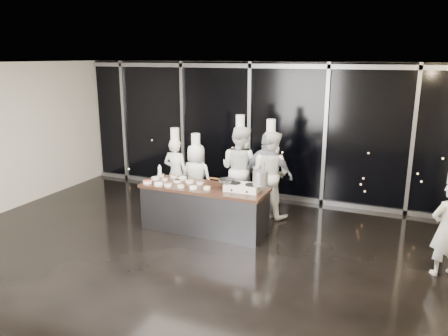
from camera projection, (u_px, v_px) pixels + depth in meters
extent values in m
plane|color=black|center=(183.00, 248.00, 7.79)|extent=(9.00, 9.00, 0.00)
cube|color=beige|center=(251.00, 130.00, 10.50)|extent=(9.00, 0.02, 3.20)
cube|color=beige|center=(8.00, 237.00, 4.28)|extent=(9.00, 0.02, 3.20)
cube|color=silver|center=(178.00, 64.00, 6.99)|extent=(9.00, 7.00, 0.02)
cube|color=black|center=(250.00, 130.00, 10.45)|extent=(8.90, 0.04, 3.18)
cube|color=gray|center=(250.00, 66.00, 10.03)|extent=(8.90, 0.08, 0.10)
cube|color=gray|center=(248.00, 192.00, 10.79)|extent=(8.90, 0.08, 0.10)
cube|color=gray|center=(124.00, 122.00, 11.78)|extent=(0.08, 0.08, 3.20)
cube|color=gray|center=(183.00, 126.00, 11.09)|extent=(0.08, 0.08, 3.20)
cube|color=gray|center=(249.00, 130.00, 10.40)|extent=(0.08, 0.08, 3.20)
cube|color=gray|center=(325.00, 136.00, 9.72)|extent=(0.08, 0.08, 3.20)
cube|color=gray|center=(413.00, 142.00, 9.03)|extent=(0.08, 0.08, 3.20)
cube|color=#3B3A40|center=(204.00, 210.00, 8.48)|extent=(2.40, 0.80, 0.84)
cube|color=#40251B|center=(204.00, 188.00, 8.37)|extent=(2.46, 0.86, 0.06)
cube|color=silver|center=(243.00, 187.00, 8.08)|extent=(0.65, 0.41, 0.12)
cylinder|color=black|center=(235.00, 183.00, 8.12)|extent=(0.22, 0.22, 0.02)
cylinder|color=black|center=(251.00, 185.00, 8.01)|extent=(0.22, 0.22, 0.02)
cylinder|color=black|center=(231.00, 190.00, 7.95)|extent=(0.04, 0.02, 0.04)
cylinder|color=black|center=(247.00, 192.00, 7.85)|extent=(0.04, 0.02, 0.04)
cylinder|color=slate|center=(227.00, 180.00, 8.17)|extent=(0.30, 0.30, 0.05)
cube|color=#4C2B14|center=(214.00, 178.00, 8.26)|extent=(0.22, 0.04, 0.02)
cylinder|color=#A9A9AB|center=(260.00, 178.00, 7.90)|extent=(0.28, 0.28, 0.28)
cylinder|color=white|center=(147.00, 182.00, 8.56)|extent=(0.17, 0.17, 0.04)
cylinder|color=#E74326|center=(147.00, 181.00, 8.56)|extent=(0.14, 0.14, 0.01)
cylinder|color=white|center=(155.00, 178.00, 8.82)|extent=(0.16, 0.16, 0.04)
cylinder|color=#BCB284|center=(155.00, 177.00, 8.82)|extent=(0.13, 0.13, 0.01)
cylinder|color=white|center=(161.00, 175.00, 9.03)|extent=(0.14, 0.14, 0.04)
cylinder|color=black|center=(161.00, 175.00, 9.03)|extent=(0.11, 0.11, 0.01)
cylinder|color=white|center=(159.00, 184.00, 8.42)|extent=(0.17, 0.17, 0.04)
cylinder|color=white|center=(159.00, 183.00, 8.42)|extent=(0.14, 0.14, 0.01)
cylinder|color=white|center=(165.00, 179.00, 8.73)|extent=(0.11, 0.11, 0.04)
cylinder|color=tan|center=(165.00, 179.00, 8.73)|extent=(0.09, 0.09, 0.01)
cylinder|color=white|center=(174.00, 177.00, 8.95)|extent=(0.14, 0.14, 0.04)
cylinder|color=olive|center=(174.00, 176.00, 8.94)|extent=(0.12, 0.12, 0.01)
cylinder|color=white|center=(168.00, 185.00, 8.38)|extent=(0.15, 0.15, 0.04)
cylinder|color=#BB6E4D|center=(168.00, 184.00, 8.37)|extent=(0.12, 0.12, 0.01)
cylinder|color=white|center=(177.00, 181.00, 8.63)|extent=(0.16, 0.16, 0.04)
cylinder|color=black|center=(177.00, 180.00, 8.63)|extent=(0.13, 0.13, 0.01)
cylinder|color=white|center=(183.00, 178.00, 8.81)|extent=(0.17, 0.17, 0.04)
cylinder|color=white|center=(182.00, 178.00, 8.81)|extent=(0.14, 0.14, 0.01)
cylinder|color=white|center=(181.00, 186.00, 8.29)|extent=(0.13, 0.13, 0.04)
cylinder|color=tan|center=(181.00, 185.00, 8.29)|extent=(0.11, 0.11, 0.01)
cylinder|color=white|center=(190.00, 182.00, 8.59)|extent=(0.16, 0.16, 0.04)
cylinder|color=tan|center=(190.00, 181.00, 8.59)|extent=(0.13, 0.13, 0.01)
cylinder|color=white|center=(193.00, 188.00, 8.20)|extent=(0.15, 0.15, 0.04)
cylinder|color=#EEF2C1|center=(193.00, 187.00, 8.19)|extent=(0.12, 0.12, 0.01)
cylinder|color=white|center=(200.00, 183.00, 8.49)|extent=(0.13, 0.13, 0.04)
cylinder|color=#9B5746|center=(200.00, 182.00, 8.49)|extent=(0.11, 0.11, 0.01)
cylinder|color=white|center=(207.00, 188.00, 8.18)|extent=(0.13, 0.13, 0.04)
cylinder|color=#FFDC54|center=(207.00, 187.00, 8.17)|extent=(0.11, 0.11, 0.01)
cylinder|color=white|center=(160.00, 172.00, 9.00)|extent=(0.07, 0.07, 0.20)
cone|color=white|center=(160.00, 166.00, 8.97)|extent=(0.06, 0.06, 0.07)
imported|color=white|center=(176.00, 174.00, 9.67)|extent=(0.58, 0.38, 1.58)
cylinder|color=white|center=(175.00, 134.00, 9.45)|extent=(0.19, 0.19, 0.26)
imported|color=white|center=(196.00, 178.00, 9.51)|extent=(0.75, 0.51, 1.49)
cylinder|color=white|center=(196.00, 140.00, 9.30)|extent=(0.20, 0.20, 0.26)
imported|color=white|center=(240.00, 169.00, 9.46)|extent=(1.06, 0.92, 1.89)
cylinder|color=white|center=(240.00, 121.00, 9.20)|extent=(0.23, 0.23, 0.26)
imported|color=#15223C|center=(268.00, 175.00, 9.10)|extent=(1.06, 0.44, 1.81)
imported|color=white|center=(270.00, 174.00, 9.16)|extent=(1.04, 0.90, 1.84)
cylinder|color=white|center=(271.00, 126.00, 8.90)|extent=(0.23, 0.23, 0.26)
imported|color=white|center=(448.00, 229.00, 6.67)|extent=(0.66, 0.59, 1.51)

